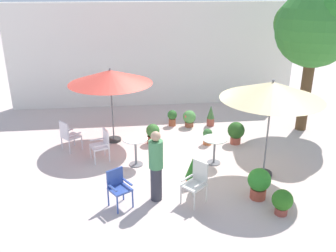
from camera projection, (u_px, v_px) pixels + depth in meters
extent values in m
plane|color=beige|center=(170.00, 157.00, 10.38)|extent=(60.00, 60.00, 0.00)
cube|color=white|center=(155.00, 55.00, 14.19)|extent=(11.15, 0.30, 3.96)
cylinder|color=brown|center=(305.00, 94.00, 11.91)|extent=(0.35, 0.35, 2.49)
sphere|color=#368131|center=(315.00, 28.00, 11.14)|extent=(2.41, 2.41, 2.41)
sphere|color=#2C842A|center=(328.00, 35.00, 11.51)|extent=(1.44, 1.44, 1.44)
sphere|color=#3F822D|center=(295.00, 23.00, 11.37)|extent=(1.32, 1.32, 1.32)
sphere|color=#31862E|center=(330.00, 13.00, 10.47)|extent=(1.20, 1.20, 1.20)
cylinder|color=#2D2D2D|center=(114.00, 140.00, 11.44)|extent=(0.44, 0.44, 0.08)
cylinder|color=slate|center=(112.00, 107.00, 11.04)|extent=(0.04, 0.04, 2.26)
cone|color=#D34336|center=(110.00, 77.00, 10.70)|extent=(2.50, 2.50, 0.40)
sphere|color=slate|center=(110.00, 69.00, 10.61)|extent=(0.06, 0.06, 0.06)
cylinder|color=#2D2D2D|center=(263.00, 173.00, 9.43)|extent=(0.44, 0.44, 0.08)
cylinder|color=slate|center=(268.00, 131.00, 8.98)|extent=(0.04, 0.04, 2.47)
cone|color=beige|center=(272.00, 90.00, 8.60)|extent=(2.47, 2.47, 0.42)
sphere|color=slate|center=(273.00, 81.00, 8.52)|extent=(0.06, 0.06, 0.06)
cylinder|color=white|center=(135.00, 139.00, 9.68)|extent=(0.67, 0.67, 0.02)
cylinder|color=slate|center=(136.00, 152.00, 9.82)|extent=(0.06, 0.06, 0.76)
cylinder|color=slate|center=(136.00, 164.00, 9.96)|extent=(0.37, 0.37, 0.03)
cylinder|color=silver|center=(215.00, 139.00, 9.78)|extent=(0.67, 0.67, 0.02)
cylinder|color=slate|center=(214.00, 151.00, 9.92)|extent=(0.06, 0.06, 0.72)
cylinder|color=slate|center=(214.00, 163.00, 10.04)|extent=(0.37, 0.37, 0.03)
cube|color=white|center=(99.00, 146.00, 10.07)|extent=(0.58, 0.61, 0.04)
cube|color=white|center=(106.00, 137.00, 10.06)|extent=(0.19, 0.45, 0.44)
cube|color=white|center=(97.00, 139.00, 10.21)|extent=(0.39, 0.17, 0.03)
cube|color=white|center=(101.00, 145.00, 9.84)|extent=(0.39, 0.17, 0.03)
cylinder|color=white|center=(91.00, 152.00, 10.26)|extent=(0.04, 0.04, 0.40)
cylinder|color=white|center=(95.00, 158.00, 9.88)|extent=(0.04, 0.04, 0.40)
cylinder|color=white|center=(105.00, 149.00, 10.42)|extent=(0.04, 0.04, 0.40)
cylinder|color=white|center=(109.00, 155.00, 10.05)|extent=(0.04, 0.04, 0.40)
cube|color=#3551A1|center=(120.00, 189.00, 7.96)|extent=(0.58, 0.58, 0.04)
cube|color=#3551A1|center=(115.00, 177.00, 8.02)|extent=(0.36, 0.25, 0.40)
cube|color=#3551A1|center=(112.00, 188.00, 7.80)|extent=(0.24, 0.34, 0.03)
cube|color=#3551A1|center=(127.00, 182.00, 8.03)|extent=(0.24, 0.34, 0.03)
cylinder|color=#3551A1|center=(118.00, 205.00, 7.79)|extent=(0.04, 0.04, 0.42)
cylinder|color=#3551A1|center=(133.00, 199.00, 8.02)|extent=(0.04, 0.04, 0.42)
cylinder|color=#3551A1|center=(108.00, 198.00, 8.07)|extent=(0.04, 0.04, 0.42)
cylinder|color=#3551A1|center=(123.00, 192.00, 8.30)|extent=(0.04, 0.04, 0.42)
cube|color=silver|center=(71.00, 136.00, 10.71)|extent=(0.64, 0.64, 0.04)
cube|color=silver|center=(64.00, 130.00, 10.47)|extent=(0.31, 0.35, 0.49)
cube|color=silver|center=(75.00, 135.00, 10.54)|extent=(0.34, 0.30, 0.03)
cube|color=silver|center=(67.00, 131.00, 10.79)|extent=(0.34, 0.30, 0.03)
cylinder|color=silver|center=(82.00, 143.00, 10.80)|extent=(0.04, 0.04, 0.40)
cylinder|color=silver|center=(74.00, 139.00, 11.06)|extent=(0.04, 0.04, 0.40)
cylinder|color=silver|center=(70.00, 147.00, 10.52)|extent=(0.04, 0.04, 0.40)
cylinder|color=silver|center=(62.00, 143.00, 10.78)|extent=(0.04, 0.04, 0.40)
cube|color=silver|center=(194.00, 185.00, 8.08)|extent=(0.63, 0.62, 0.04)
cube|color=silver|center=(200.00, 171.00, 8.13)|extent=(0.29, 0.33, 0.50)
cube|color=silver|center=(187.00, 178.00, 8.16)|extent=(0.35, 0.31, 0.03)
cube|color=silver|center=(201.00, 184.00, 7.92)|extent=(0.35, 0.31, 0.03)
cylinder|color=silver|center=(181.00, 195.00, 8.15)|extent=(0.04, 0.04, 0.43)
cylinder|color=silver|center=(194.00, 202.00, 7.90)|extent=(0.04, 0.04, 0.43)
cylinder|color=silver|center=(193.00, 188.00, 8.44)|extent=(0.04, 0.04, 0.43)
cylinder|color=silver|center=(206.00, 194.00, 8.20)|extent=(0.04, 0.04, 0.43)
cylinder|color=#9B4438|center=(281.00, 211.00, 7.83)|extent=(0.27, 0.27, 0.16)
cylinder|color=#382819|center=(281.00, 208.00, 7.81)|extent=(0.24, 0.24, 0.02)
sphere|color=#2E721E|center=(282.00, 200.00, 7.73)|extent=(0.45, 0.45, 0.45)
cylinder|color=#A94834|center=(258.00, 193.00, 8.39)|extent=(0.36, 0.36, 0.26)
cylinder|color=#382819|center=(258.00, 189.00, 8.35)|extent=(0.32, 0.32, 0.02)
sphere|color=#318B2A|center=(259.00, 180.00, 8.26)|extent=(0.53, 0.53, 0.53)
cylinder|color=#A44A3A|center=(235.00, 140.00, 11.23)|extent=(0.32, 0.32, 0.22)
cylinder|color=#382819|center=(236.00, 137.00, 11.19)|extent=(0.28, 0.28, 0.02)
sphere|color=#25521D|center=(236.00, 130.00, 11.11)|extent=(0.52, 0.52, 0.52)
cylinder|color=#9E5335|center=(172.00, 122.00, 12.61)|extent=(0.24, 0.24, 0.25)
cylinder|color=#382819|center=(172.00, 119.00, 12.57)|extent=(0.21, 0.21, 0.02)
sphere|color=#2D6328|center=(172.00, 115.00, 12.51)|extent=(0.33, 0.33, 0.33)
cylinder|color=#A14B35|center=(153.00, 139.00, 11.25)|extent=(0.36, 0.36, 0.24)
cylinder|color=#382819|center=(153.00, 136.00, 11.21)|extent=(0.31, 0.31, 0.02)
sphere|color=#376E2E|center=(153.00, 131.00, 11.14)|extent=(0.42, 0.42, 0.42)
sphere|color=#DF3A6C|center=(158.00, 131.00, 11.16)|extent=(0.11, 0.11, 0.11)
sphere|color=#DF3A6C|center=(154.00, 129.00, 11.00)|extent=(0.09, 0.09, 0.09)
sphere|color=#DF3A6C|center=(151.00, 127.00, 11.28)|extent=(0.08, 0.08, 0.08)
cylinder|color=brown|center=(210.00, 122.00, 12.60)|extent=(0.26, 0.26, 0.27)
cylinder|color=#382819|center=(211.00, 118.00, 12.56)|extent=(0.23, 0.23, 0.02)
cone|color=#3E6C36|center=(211.00, 112.00, 12.47)|extent=(0.25, 0.25, 0.45)
cylinder|color=brown|center=(189.00, 124.00, 12.54)|extent=(0.30, 0.30, 0.17)
cylinder|color=#382819|center=(189.00, 122.00, 12.52)|extent=(0.26, 0.26, 0.02)
sphere|color=#4F8F44|center=(189.00, 117.00, 12.44)|extent=(0.45, 0.45, 0.45)
sphere|color=#E24640|center=(186.00, 117.00, 12.30)|extent=(0.09, 0.09, 0.09)
sphere|color=#E24640|center=(186.00, 113.00, 12.53)|extent=(0.11, 0.11, 0.11)
sphere|color=#E24640|center=(187.00, 115.00, 12.52)|extent=(0.09, 0.09, 0.09)
cylinder|color=#CE6D4A|center=(192.00, 181.00, 8.97)|extent=(0.32, 0.32, 0.18)
cylinder|color=#382819|center=(192.00, 178.00, 8.94)|extent=(0.28, 0.28, 0.02)
cone|color=#2A7123|center=(193.00, 168.00, 8.83)|extent=(0.37, 0.37, 0.55)
cylinder|color=#C4693B|center=(207.00, 141.00, 11.17)|extent=(0.26, 0.26, 0.24)
cylinder|color=#382819|center=(207.00, 137.00, 11.13)|extent=(0.23, 0.23, 0.02)
sphere|color=#336731|center=(208.00, 133.00, 11.08)|extent=(0.29, 0.29, 0.29)
cylinder|color=#33333D|center=(156.00, 184.00, 8.25)|extent=(0.26, 0.26, 0.82)
cylinder|color=#488F57|center=(156.00, 154.00, 7.98)|extent=(0.35, 0.35, 0.65)
sphere|color=tan|center=(156.00, 136.00, 7.82)|extent=(0.22, 0.22, 0.22)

